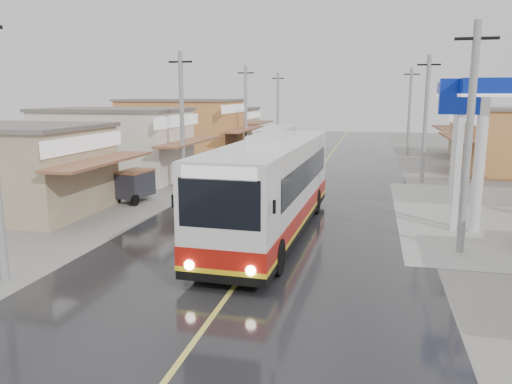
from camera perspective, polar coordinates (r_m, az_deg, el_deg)
ground at (r=19.55m, az=1.45°, el=-5.50°), size 120.00×120.00×0.00m
road at (r=34.02m, az=6.57°, el=1.58°), size 12.00×90.00×0.02m
centre_line at (r=34.02m, az=6.58°, el=1.60°), size 0.15×90.00×0.01m
shopfronts_left at (r=40.42m, az=-11.55°, el=2.91°), size 11.00×44.00×5.20m
utility_poles_left at (r=36.43m, az=-4.25°, el=2.23°), size 1.60×50.00×8.00m
utility_poles_right at (r=33.97m, az=18.38°, el=1.05°), size 1.60×36.00×8.00m
coach_bus at (r=19.89m, az=1.86°, el=0.58°), size 3.27×13.07×4.06m
second_bus at (r=42.09m, az=2.30°, el=5.57°), size 2.58×8.74×2.88m
cyclist at (r=31.39m, az=-0.20°, el=2.01°), size 0.94×1.88×1.93m
tricycle_near at (r=27.03m, az=-13.71°, el=0.91°), size 1.70×2.35×1.68m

